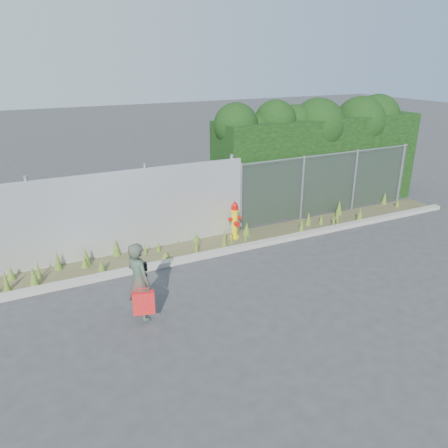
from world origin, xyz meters
name	(u,v)px	position (x,y,z in m)	size (l,w,h in m)	color
ground	(263,282)	(0.00, 0.00, 0.00)	(80.00, 80.00, 0.00)	#333335
curb	(227,251)	(0.00, 1.80, 0.06)	(16.00, 0.22, 0.12)	gray
weed_strip	(201,243)	(-0.49, 2.42, 0.14)	(16.00, 1.25, 0.55)	#443E26
corrugated_fence	(88,218)	(-3.25, 3.01, 1.10)	(8.50, 0.21, 2.30)	silver
chainlink_fence	(329,184)	(4.25, 3.00, 1.03)	(6.50, 0.07, 2.05)	gray
hedge	(320,147)	(4.59, 4.01, 2.02)	(7.43, 1.78, 3.64)	black
fire_hydrant	(235,221)	(0.61, 2.56, 0.54)	(0.37, 0.33, 1.10)	yellow
woman	(139,282)	(-2.91, -0.17, 0.80)	(0.59, 0.38, 1.61)	#116C50
red_tote_bag	(144,303)	(-2.90, -0.36, 0.44)	(0.42, 0.15, 0.55)	red
black_shoulder_bag	(141,267)	(-2.80, 0.02, 1.00)	(0.23, 0.10, 0.17)	black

